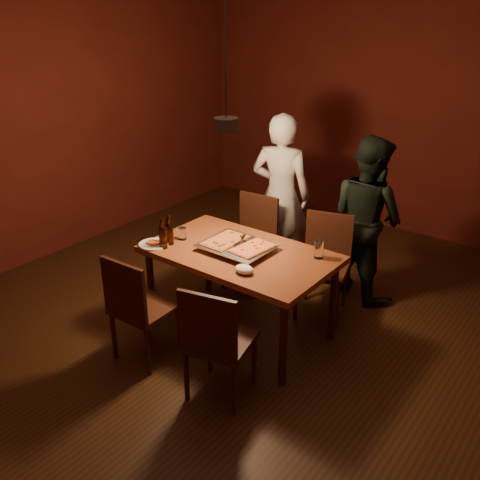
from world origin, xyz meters
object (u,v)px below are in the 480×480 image
Objects in this scene: chair_far_left at (253,233)px; beer_bottle_a at (163,233)px; dining_table at (240,260)px; pendant_lamp at (226,123)px; diner_dark at (367,218)px; pizza_tray at (237,247)px; chair_near_right at (215,335)px; plate_slice at (154,244)px; diner_white at (281,195)px; chair_near_left at (136,301)px; chair_far_right at (325,255)px; beer_bottle_b at (169,230)px.

beer_bottle_a reaches higher than chair_far_left.
pendant_lamp reaches higher than dining_table.
diner_dark is at bearing 56.72° from beer_bottle_a.
pizza_tray is 2.16× the size of beer_bottle_a.
chair_near_right is at bearing -63.73° from dining_table.
pizza_tray is (0.40, -0.77, 0.24)m from chair_far_left.
plate_slice is at bearing -172.36° from beer_bottle_a.
pendant_lamp reaches higher than diner_white.
chair_near_left is at bearing 167.25° from chair_near_right.
diner_white reaches higher than pizza_tray.
chair_far_right and chair_near_left have the same top height.
chair_near_left is at bearing 89.12° from diner_dark.
diner_white is at bearing -45.27° from chair_far_right.
pendant_lamp is (-0.13, -0.00, 1.08)m from dining_table.
chair_near_right is 1.14m from plate_slice.
pizza_tray reaches higher than plate_slice.
chair_far_right is 2.04× the size of beer_bottle_a.
pizza_tray is at bearing 46.05° from chair_far_right.
chair_far_right is (0.37, 0.76, -0.14)m from dining_table.
pendant_lamp is at bearing 41.22° from chair_far_right.
pizza_tray is 0.34× the size of diner_white.
diner_dark is at bearing 54.44° from plate_slice.
chair_far_right reaches higher than dining_table.
diner_dark reaches higher than chair_near_left.
chair_near_left reaches higher than dining_table.
diner_white is at bearing 84.01° from beer_bottle_b.
chair_far_left is 1.77m from chair_near_right.
beer_bottle_b reaches higher than chair_near_right.
dining_table is 3.09× the size of chair_far_left.
pizza_tray is 0.50× the size of pendant_lamp.
chair_near_left reaches higher than plate_slice.
chair_far_left is at bearing 119.18° from dining_table.
pendant_lamp is at bearing 85.58° from diner_dark.
dining_table is 0.86m from chair_far_right.
chair_near_left is 2.00× the size of plate_slice.
chair_near_right is at bearing -65.51° from pizza_tray.
beer_bottle_a is (-0.92, 0.46, 0.34)m from chair_near_right.
plate_slice is 0.15× the size of diner_white.
pizza_tray is at bearing 25.10° from beer_bottle_b.
diner_dark reaches higher than beer_bottle_b.
plate_slice is at bearing 117.69° from chair_near_left.
chair_far_right is 0.92m from diner_white.
plate_slice is (-0.10, -0.01, -0.12)m from beer_bottle_a.
beer_bottle_a reaches higher than plate_slice.
pizza_tray is at bearing 112.28° from chair_far_left.
chair_far_right is at bearing 47.64° from plate_slice.
dining_table is 0.90m from chair_far_left.
chair_far_left is at bearing 103.95° from chair_near_right.
diner_white is (0.14, 1.51, -0.06)m from beer_bottle_a.
chair_near_left is at bearing -116.04° from pizza_tray.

